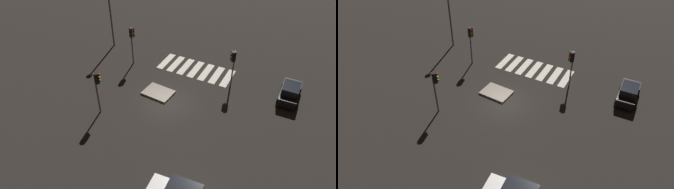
{
  "view_description": "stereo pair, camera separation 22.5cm",
  "coord_description": "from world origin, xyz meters",
  "views": [
    {
      "loc": [
        -9.94,
        18.98,
        17.79
      ],
      "look_at": [
        0.0,
        0.0,
        1.0
      ],
      "focal_mm": 33.16,
      "sensor_mm": 36.0,
      "label": 1
    },
    {
      "loc": [
        -10.14,
        18.87,
        17.79
      ],
      "look_at": [
        0.0,
        0.0,
        1.0
      ],
      "focal_mm": 33.16,
      "sensor_mm": 36.0,
      "label": 2
    }
  ],
  "objects": [
    {
      "name": "crosswalk_near",
      "position": [
        0.0,
        -6.21,
        0.01
      ],
      "size": [
        7.6,
        3.2,
        0.02
      ],
      "color": "silver",
      "rests_on": "ground"
    },
    {
      "name": "traffic_light_north",
      "position": [
        4.55,
        3.64,
        3.06
      ],
      "size": [
        0.53,
        0.54,
        4.03
      ],
      "rotation": [
        0.0,
        0.0,
        -2.47
      ],
      "color": "#47474C",
      "rests_on": "ground"
    },
    {
      "name": "car_black",
      "position": [
        -9.44,
        -5.61,
        0.8
      ],
      "size": [
        1.81,
        3.76,
        1.62
      ],
      "rotation": [
        0.0,
        0.0,
        -1.55
      ],
      "color": "black",
      "rests_on": "ground"
    },
    {
      "name": "street_lamp",
      "position": [
        10.49,
        -6.48,
        4.93
      ],
      "size": [
        0.56,
        0.56,
        7.17
      ],
      "color": "#47474C",
      "rests_on": "ground"
    },
    {
      "name": "ground_plane",
      "position": [
        0.0,
        0.0,
        0.0
      ],
      "size": [
        80.0,
        80.0,
        0.0
      ],
      "primitive_type": "plane",
      "color": "black"
    },
    {
      "name": "traffic_island",
      "position": [
        1.47,
        -0.87,
        0.09
      ],
      "size": [
        2.8,
        2.19,
        0.18
      ],
      "color": "gray",
      "rests_on": "ground"
    },
    {
      "name": "traffic_light_south",
      "position": [
        -4.03,
        -4.92,
        2.94
      ],
      "size": [
        0.54,
        0.53,
        3.88
      ],
      "rotation": [
        0.0,
        0.0,
        0.88
      ],
      "color": "#47474C",
      "rests_on": "ground"
    },
    {
      "name": "traffic_light_east",
      "position": [
        6.25,
        -4.14,
        3.17
      ],
      "size": [
        0.53,
        0.54,
        4.18
      ],
      "rotation": [
        0.0,
        0.0,
        2.56
      ],
      "color": "#47474C",
      "rests_on": "ground"
    }
  ]
}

